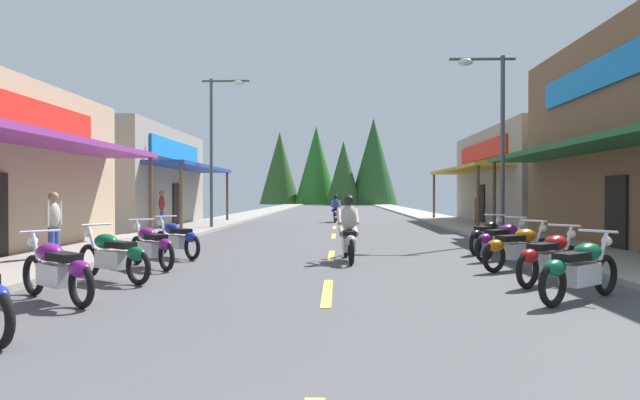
# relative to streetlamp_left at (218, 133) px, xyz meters

# --- Properties ---
(ground) EXTENTS (10.22, 95.27, 0.10)m
(ground) POSITION_rel_streetlamp_left_xyz_m (5.21, 9.94, -4.40)
(ground) COLOR #4C4C4F
(sidewalk_left) EXTENTS (2.69, 95.27, 0.12)m
(sidewalk_left) POSITION_rel_streetlamp_left_xyz_m (-1.25, 9.94, -4.29)
(sidewalk_left) COLOR gray
(sidewalk_left) RESTS_ON ground
(sidewalk_right) EXTENTS (2.69, 95.27, 0.12)m
(sidewalk_right) POSITION_rel_streetlamp_left_xyz_m (11.66, 9.94, -4.29)
(sidewalk_right) COLOR #9E9991
(sidewalk_right) RESTS_ON ground
(centerline_dashes) EXTENTS (0.16, 72.87, 0.01)m
(centerline_dashes) POSITION_rel_streetlamp_left_xyz_m (5.21, 14.10, -4.34)
(centerline_dashes) COLOR #E0C64C
(centerline_dashes) RESTS_ON ground
(storefront_left_far) EXTENTS (9.09, 10.38, 4.77)m
(storefront_left_far) POSITION_rel_streetlamp_left_xyz_m (-6.19, 2.16, -1.96)
(storefront_left_far) COLOR gray
(storefront_left_far) RESTS_ON ground
(storefront_right_far) EXTENTS (8.96, 12.13, 4.96)m
(storefront_right_far) POSITION_rel_streetlamp_left_xyz_m (16.54, 4.75, -1.86)
(storefront_right_far) COLOR gray
(storefront_right_far) RESTS_ON ground
(streetlamp_left) EXTENTS (2.12, 0.30, 6.75)m
(streetlamp_left) POSITION_rel_streetlamp_left_xyz_m (0.00, 0.00, 0.00)
(streetlamp_left) COLOR #474C51
(streetlamp_left) RESTS_ON ground
(streetlamp_right) EXTENTS (2.12, 0.30, 6.08)m
(streetlamp_right) POSITION_rel_streetlamp_left_xyz_m (10.39, -6.16, -0.37)
(streetlamp_right) COLOR #474C51
(streetlamp_right) RESTS_ON ground
(motorcycle_parked_right_0) EXTENTS (1.75, 1.39, 1.04)m
(motorcycle_parked_right_0) POSITION_rel_streetlamp_left_xyz_m (8.96, -15.62, -3.86)
(motorcycle_parked_right_0) COLOR black
(motorcycle_parked_right_0) RESTS_ON ground
(motorcycle_parked_right_1) EXTENTS (1.68, 1.48, 1.04)m
(motorcycle_parked_right_1) POSITION_rel_streetlamp_left_xyz_m (9.10, -14.13, -3.86)
(motorcycle_parked_right_1) COLOR black
(motorcycle_parked_right_1) RESTS_ON ground
(motorcycle_parked_right_2) EXTENTS (1.86, 1.23, 1.04)m
(motorcycle_parked_right_2) POSITION_rel_streetlamp_left_xyz_m (9.14, -12.39, -3.86)
(motorcycle_parked_right_2) COLOR black
(motorcycle_parked_right_2) RESTS_ON ground
(motorcycle_parked_right_3) EXTENTS (1.75, 1.40, 1.04)m
(motorcycle_parked_right_3) POSITION_rel_streetlamp_left_xyz_m (9.35, -10.66, -3.86)
(motorcycle_parked_right_3) COLOR black
(motorcycle_parked_right_3) RESTS_ON ground
(motorcycle_parked_right_4) EXTENTS (1.41, 1.74, 1.04)m
(motorcycle_parked_right_4) POSITION_rel_streetlamp_left_xyz_m (9.38, -9.21, -3.86)
(motorcycle_parked_right_4) COLOR black
(motorcycle_parked_right_4) RESTS_ON ground
(motorcycle_parked_left_1) EXTENTS (1.77, 1.36, 1.04)m
(motorcycle_parked_left_1) POSITION_rel_streetlamp_left_xyz_m (1.24, -15.93, -3.86)
(motorcycle_parked_left_1) COLOR black
(motorcycle_parked_left_1) RESTS_ON ground
(motorcycle_parked_left_2) EXTENTS (1.85, 1.24, 1.04)m
(motorcycle_parked_left_2) POSITION_rel_streetlamp_left_xyz_m (1.29, -14.09, -3.86)
(motorcycle_parked_left_2) COLOR black
(motorcycle_parked_left_2) RESTS_ON ground
(motorcycle_parked_left_3) EXTENTS (1.54, 1.62, 1.04)m
(motorcycle_parked_left_3) POSITION_rel_streetlamp_left_xyz_m (1.35, -12.26, -3.86)
(motorcycle_parked_left_3) COLOR black
(motorcycle_parked_left_3) RESTS_ON ground
(motorcycle_parked_left_4) EXTENTS (1.63, 1.53, 1.04)m
(motorcycle_parked_left_4) POSITION_rel_streetlamp_left_xyz_m (1.34, -10.46, -3.86)
(motorcycle_parked_left_4) COLOR black
(motorcycle_parked_left_4) RESTS_ON ground
(rider_cruising_lead) EXTENTS (0.60, 2.14, 1.57)m
(rider_cruising_lead) POSITION_rel_streetlamp_left_xyz_m (5.63, -11.02, -3.69)
(rider_cruising_lead) COLOR black
(rider_cruising_lead) RESTS_ON ground
(rider_cruising_trailing) EXTENTS (0.60, 2.14, 1.57)m
(rider_cruising_trailing) POSITION_rel_streetlamp_left_xyz_m (5.23, 6.63, -3.69)
(rider_cruising_trailing) COLOR black
(rider_cruising_trailing) RESTS_ON ground
(pedestrian_by_shop) EXTENTS (0.32, 0.56, 1.75)m
(pedestrian_by_shop) POSITION_rel_streetlamp_left_xyz_m (-2.20, -1.07, -3.33)
(pedestrian_by_shop) COLOR #333F8C
(pedestrian_by_shop) RESTS_ON ground
(pedestrian_browsing) EXTENTS (0.28, 0.57, 1.62)m
(pedestrian_browsing) POSITION_rel_streetlamp_left_xyz_m (12.44, 3.59, -3.41)
(pedestrian_browsing) COLOR black
(pedestrian_browsing) RESTS_ON ground
(pedestrian_waiting) EXTENTS (0.29, 0.57, 1.65)m
(pedestrian_waiting) POSITION_rel_streetlamp_left_xyz_m (-1.17, -11.61, -3.39)
(pedestrian_waiting) COLOR #333F8C
(pedestrian_waiting) RESTS_ON ground
(treeline_backdrop) EXTENTS (21.63, 11.92, 13.04)m
(treeline_backdrop) POSITION_rel_streetlamp_left_xyz_m (5.00, 58.78, 1.40)
(treeline_backdrop) COLOR #2D5523
(treeline_backdrop) RESTS_ON ground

